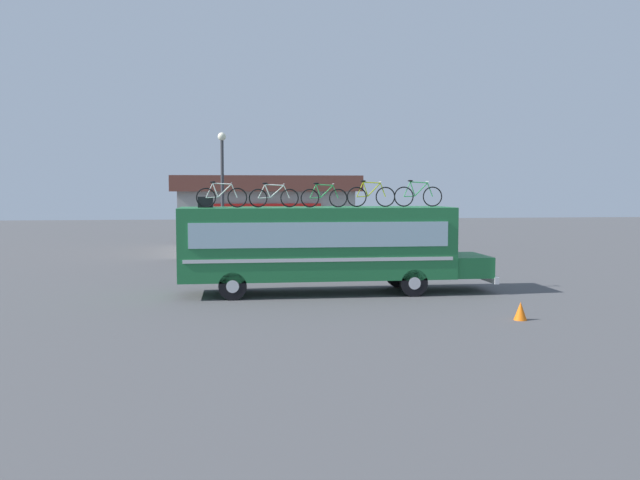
# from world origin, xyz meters

# --- Properties ---
(ground_plane) EXTENTS (120.00, 120.00, 0.00)m
(ground_plane) POSITION_xyz_m (0.00, 0.00, 0.00)
(ground_plane) COLOR #4C4C4F
(bus) EXTENTS (11.13, 2.58, 3.08)m
(bus) POSITION_xyz_m (0.21, 0.00, 1.77)
(bus) COLOR #1E6B38
(bus) RESTS_ON ground
(luggage_bag_1) EXTENTS (0.51, 0.40, 0.38)m
(luggage_bag_1) POSITION_xyz_m (-3.89, 0.09, 3.27)
(luggage_bag_1) COLOR black
(luggage_bag_1) RESTS_ON bus
(rooftop_bicycle_1) EXTENTS (1.76, 0.44, 0.91)m
(rooftop_bicycle_1) POSITION_xyz_m (-3.33, -0.18, 3.46)
(rooftop_bicycle_1) COLOR black
(rooftop_bicycle_1) RESTS_ON bus
(rooftop_bicycle_2) EXTENTS (1.75, 0.44, 0.87)m
(rooftop_bicycle_2) POSITION_xyz_m (-1.52, -0.15, 3.44)
(rooftop_bicycle_2) COLOR black
(rooftop_bicycle_2) RESTS_ON bus
(rooftop_bicycle_3) EXTENTS (1.65, 0.44, 0.87)m
(rooftop_bicycle_3) POSITION_xyz_m (0.21, -0.39, 3.44)
(rooftop_bicycle_3) COLOR black
(rooftop_bicycle_3) RESTS_ON bus
(rooftop_bicycle_4) EXTENTS (1.77, 0.44, 0.96)m
(rooftop_bicycle_4) POSITION_xyz_m (1.99, 0.13, 3.48)
(rooftop_bicycle_4) COLOR black
(rooftop_bicycle_4) RESTS_ON bus
(rooftop_bicycle_5) EXTENTS (1.81, 0.44, 0.97)m
(rooftop_bicycle_5) POSITION_xyz_m (3.77, 0.27, 3.48)
(rooftop_bicycle_5) COLOR black
(rooftop_bicycle_5) RESTS_ON bus
(roadside_building) EXTENTS (10.38, 9.64, 4.45)m
(roadside_building) POSITION_xyz_m (-1.11, 17.34, 2.28)
(roadside_building) COLOR #9E9E99
(roadside_building) RESTS_ON ground
(traffic_cone) EXTENTS (0.37, 0.37, 0.52)m
(traffic_cone) POSITION_xyz_m (5.17, -5.66, 0.26)
(traffic_cone) COLOR orange
(traffic_cone) RESTS_ON ground
(street_lamp) EXTENTS (0.35, 0.35, 6.13)m
(street_lamp) POSITION_xyz_m (-3.40, 5.64, 3.76)
(street_lamp) COLOR #38383D
(street_lamp) RESTS_ON ground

